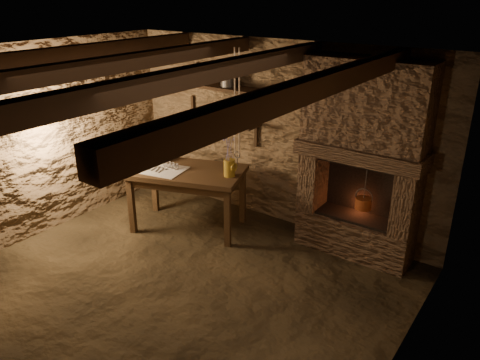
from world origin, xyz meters
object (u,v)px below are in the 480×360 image
Objects in this scene: red_pot at (363,202)px; work_table at (188,197)px; stoneware_jug at (229,160)px; wooden_bowl at (156,157)px; iron_stockpot at (229,80)px.

work_table is at bearing -163.73° from red_pot.
stoneware_jug is (0.58, 0.14, 0.59)m from work_table.
red_pot is at bearing -3.26° from work_table.
wooden_bowl is at bearing 156.30° from work_table.
red_pot is (1.55, 0.48, -0.33)m from stoneware_jug.
wooden_bowl is at bearing -135.56° from iron_stockpot.
red_pot is at bearing 12.06° from wooden_bowl.
stoneware_jug is 0.91× the size of red_pot.
stoneware_jug is 1.35× the size of wooden_bowl.
iron_stockpot is (0.13, 0.74, 1.42)m from work_table.
work_table is at bearing -100.06° from iron_stockpot.
wooden_bowl is 1.41m from iron_stockpot.
stoneware_jug is at bearing -162.81° from red_pot.
work_table is 2.23m from red_pot.
iron_stockpot is at bearing 176.55° from red_pot.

